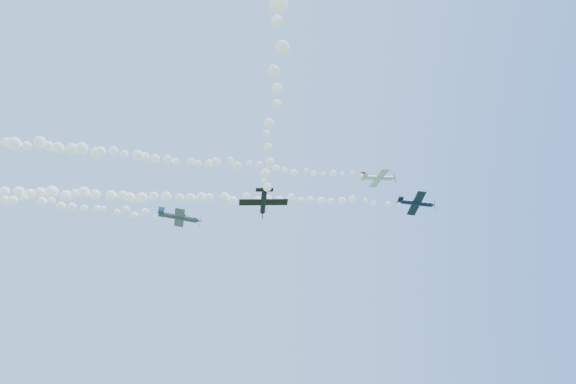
{
  "coord_description": "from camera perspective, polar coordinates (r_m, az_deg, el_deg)",
  "views": [
    {
      "loc": [
        -3.29,
        -75.1,
        2.0
      ],
      "look_at": [
        3.4,
        -5.11,
        45.96
      ],
      "focal_mm": 30.0,
      "sensor_mm": 36.0,
      "label": 1
    }
  ],
  "objects": [
    {
      "name": "plane_navy",
      "position": [
        94.79,
        14.94,
        -1.28
      ],
      "size": [
        7.52,
        7.91,
        3.0
      ],
      "rotation": [
        -0.06,
        0.1,
        -0.04
      ],
      "color": "black"
    },
    {
      "name": "plane_white",
      "position": [
        93.44,
        10.7,
        1.66
      ],
      "size": [
        7.05,
        7.35,
        1.94
      ],
      "rotation": [
        0.1,
        -0.09,
        0.09
      ],
      "color": "silver"
    },
    {
      "name": "smoke_trail_navy",
      "position": [
        90.77,
        -9.74,
        -0.64
      ],
      "size": [
        75.15,
        5.36,
        2.95
      ],
      "primitive_type": null,
      "color": "white"
    },
    {
      "name": "plane_black",
      "position": [
        67.33,
        -2.93,
        -1.13
      ],
      "size": [
        6.8,
        6.54,
        2.45
      ],
      "rotation": [
        -0.07,
        0.08,
        1.57
      ],
      "color": "black"
    },
    {
      "name": "smoke_trail_white",
      "position": [
        88.17,
        -11.76,
        3.81
      ],
      "size": [
        67.29,
        8.13,
        2.96
      ],
      "primitive_type": null,
      "color": "white"
    },
    {
      "name": "plane_grey",
      "position": [
        88.88,
        -12.76,
        -2.94
      ],
      "size": [
        7.96,
        8.46,
        2.99
      ],
      "rotation": [
        0.11,
        0.08,
        0.15
      ],
      "color": "#36404F"
    }
  ]
}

